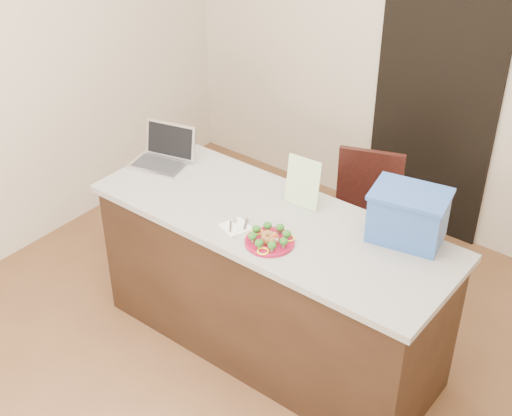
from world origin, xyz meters
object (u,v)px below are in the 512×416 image
Objects in this scene: laptop at (164,153)px; blue_box at (408,215)px; island at (271,284)px; plate at (270,242)px; yogurt_bottle at (276,241)px; napkin at (236,227)px; chair at (359,212)px.

blue_box is at bearing -7.64° from laptop.
plate is (0.13, -0.19, 0.47)m from island.
blue_box is (0.49, 0.47, 0.11)m from yogurt_bottle.
island is 0.93m from blue_box.
chair is at bearing 81.40° from napkin.
plate is 0.68× the size of laptop.
plate is at bearing -177.22° from yogurt_bottle.
island is 1.03m from laptop.
chair is (0.16, 1.05, -0.39)m from napkin.
plate is 0.71m from blue_box.
napkin is 0.26m from yogurt_bottle.
yogurt_bottle is at bearing 2.78° from plate.
blue_box reaches higher than plate.
napkin is 1.13m from chair.
plate is at bearing -149.85° from blue_box.
chair is at bearing 93.67° from plate.
blue_box is at bearing 22.70° from island.
napkin is 0.84m from laptop.
napkin is at bearing -119.15° from chair.
napkin is 0.36× the size of laptop.
plate is at bearing -106.88° from chair.
blue_box is at bearing 43.63° from yogurt_bottle.
island is 4.78× the size of blue_box.
blue_box reaches higher than chair.
plate reaches higher than chair.
plate is 1.13m from chair.
laptop is (-1.01, 0.28, 0.05)m from plate.
plate is 0.60× the size of blue_box.
napkin is at bearing -159.87° from blue_box.
laptop is 1.55m from blue_box.
island is 0.52m from plate.
laptop is at bearing 165.13° from yogurt_bottle.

